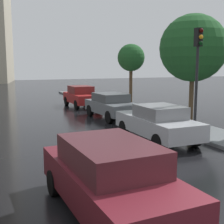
% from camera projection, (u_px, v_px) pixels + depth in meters
% --- Properties ---
extents(car_grey_near_kerb, '(2.02, 4.12, 1.43)m').
position_uv_depth(car_grey_near_kerb, '(112.00, 105.00, 17.73)').
color(car_grey_near_kerb, slate).
rests_on(car_grey_near_kerb, ground).
extents(car_red_mid_road, '(1.82, 3.92, 1.51)m').
position_uv_depth(car_red_mid_road, '(81.00, 96.00, 22.57)').
color(car_red_mid_road, maroon).
rests_on(car_red_mid_road, ground).
extents(car_silver_behind_camera, '(1.84, 4.32, 1.46)m').
position_uv_depth(car_silver_behind_camera, '(158.00, 123.00, 12.49)').
color(car_silver_behind_camera, '#B2B5BA').
rests_on(car_silver_behind_camera, ground).
extents(car_maroon_far_lane, '(1.95, 4.34, 1.54)m').
position_uv_depth(car_maroon_far_lane, '(110.00, 177.00, 6.30)').
color(car_maroon_far_lane, maroon).
rests_on(car_maroon_far_lane, ground).
extents(traffic_light, '(0.26, 0.39, 4.42)m').
position_uv_depth(traffic_light, '(198.00, 62.00, 12.76)').
color(traffic_light, black).
rests_on(traffic_light, sidewalk_strip).
extents(street_tree_near, '(3.60, 3.60, 5.74)m').
position_uv_depth(street_tree_near, '(193.00, 48.00, 16.48)').
color(street_tree_near, '#4C3823').
rests_on(street_tree_near, ground).
extents(street_tree_mid, '(2.09, 2.09, 4.64)m').
position_uv_depth(street_tree_mid, '(131.00, 58.00, 23.71)').
color(street_tree_mid, '#4C3823').
rests_on(street_tree_mid, ground).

